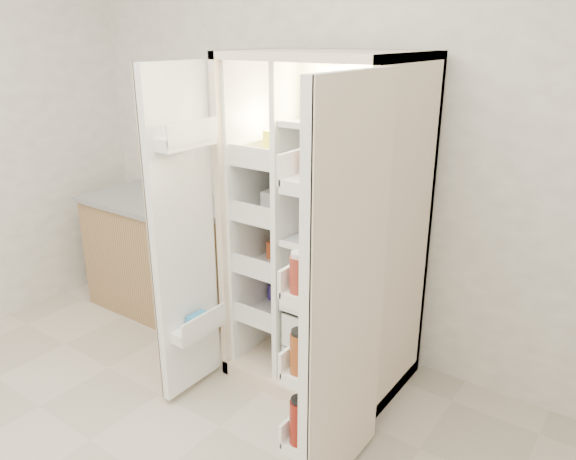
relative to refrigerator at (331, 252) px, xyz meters
The scene contains 5 objects.
wall_back 0.72m from the refrigerator, 116.78° to the left, with size 4.00×0.02×2.70m, color white.
refrigerator is the anchor object (origin of this frame).
freezer_door 0.81m from the refrigerator, 130.47° to the right, with size 0.15×0.40×1.72m.
fridge_door 0.85m from the refrigerator, 56.20° to the right, with size 0.17×0.58×1.72m.
kitchen_counter 1.38m from the refrigerator, behind, with size 1.12×0.60×0.81m.
Camera 1 is at (1.60, -0.74, 1.87)m, focal length 34.00 mm.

